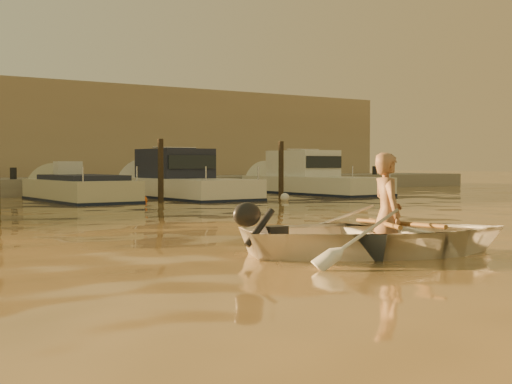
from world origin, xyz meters
TOP-DOWN VIEW (x-y plane):
  - ground_plane at (0.00, 0.00)m, footprint 160.00×160.00m
  - dinghy at (1.52, 0.76)m, footprint 4.52×3.96m
  - person at (1.61, 0.72)m, footprint 0.62×0.73m
  - outboard_motor at (0.14, 1.36)m, footprint 0.98×0.73m
  - oar_port at (1.74, 0.66)m, footprint 0.49×2.07m
  - oar_starboard at (1.56, 0.74)m, footprint 1.22×1.78m
  - moored_boat_3 at (2.98, 16.00)m, footprint 2.12×6.09m
  - moored_boat_4 at (6.82, 16.00)m, footprint 2.46×7.51m
  - moored_boat_5 at (12.76, 16.00)m, footprint 2.32×7.76m
  - piling_3 at (4.80, 13.80)m, footprint 0.18×0.18m
  - piling_4 at (9.50, 13.80)m, footprint 0.18×0.18m
  - fender_d at (4.08, 13.62)m, footprint 0.30×0.30m
  - fender_e at (8.70, 12.51)m, footprint 0.30×0.30m

SIDE VIEW (x-z plane):
  - ground_plane at x=0.00m, z-range 0.00..0.00m
  - fender_d at x=4.08m, z-range -0.05..0.25m
  - fender_e at x=8.70m, z-range -0.05..0.25m
  - moored_boat_3 at x=2.98m, z-range -0.25..0.70m
  - dinghy at x=1.52m, z-range -0.12..0.66m
  - outboard_motor at x=0.14m, z-range -0.07..0.63m
  - oar_port at x=1.74m, z-range 0.35..0.49m
  - oar_starboard at x=1.56m, z-range 0.35..0.49m
  - person at x=1.61m, z-range -0.30..1.39m
  - moored_boat_4 at x=6.82m, z-range -0.25..1.50m
  - moored_boat_5 at x=12.76m, z-range -0.25..1.50m
  - piling_3 at x=4.80m, z-range -0.20..2.00m
  - piling_4 at x=9.50m, z-range -0.20..2.00m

